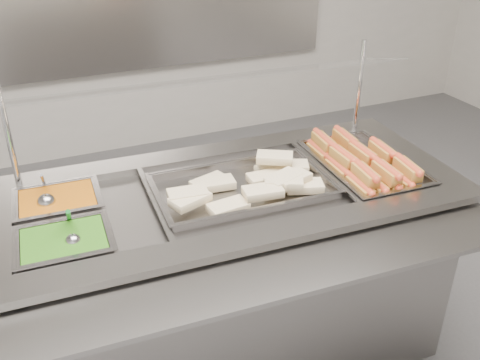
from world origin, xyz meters
name	(u,v)px	position (x,y,z in m)	size (l,w,h in m)	color
steam_counter	(229,276)	(-0.11, 0.32, 0.40)	(1.69, 0.81, 0.79)	slate
tray_rail	(281,272)	(-0.13, -0.13, 0.75)	(1.60, 0.40, 0.05)	gray
sneeze_guard	(209,83)	(-0.10, 0.52, 1.11)	(1.47, 0.33, 0.39)	silver
pan_hotdogs	(362,170)	(0.44, 0.30, 0.76)	(0.32, 0.50, 0.09)	gray
pan_wraps	(242,190)	(-0.06, 0.32, 0.77)	(0.62, 0.38, 0.06)	gray
pan_beans	(59,208)	(-0.68, 0.48, 0.76)	(0.27, 0.22, 0.09)	gray
pan_peas	(65,249)	(-0.69, 0.22, 0.76)	(0.27, 0.22, 0.09)	gray
hotdogs_in_buns	(360,162)	(0.42, 0.29, 0.80)	(0.25, 0.47, 0.10)	#A26622
tortilla_wraps	(257,182)	(-0.01, 0.31, 0.80)	(0.59, 0.32, 0.08)	beige
ladle	(46,201)	(-0.71, 0.47, 0.80)	(0.06, 0.17, 0.14)	#A1A1A5
serving_spoon	(72,236)	(-0.66, 0.22, 0.80)	(0.05, 0.16, 0.13)	#A1A1A5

